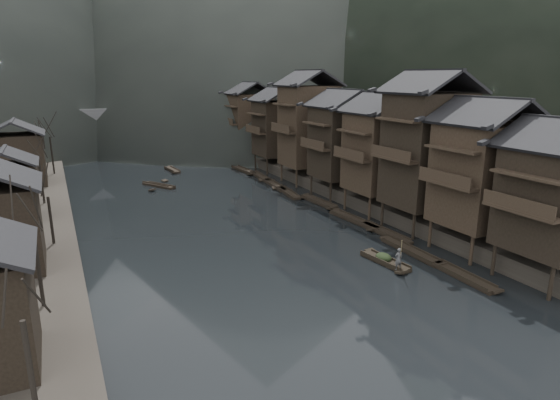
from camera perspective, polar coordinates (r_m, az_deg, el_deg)
water at (r=36.50m, az=2.55°, el=-9.84°), size 300.00×300.00×0.00m
right_bank at (r=87.00m, az=10.38°, el=5.19°), size 40.00×200.00×1.80m
stilt_houses at (r=59.23m, az=8.45°, el=8.67°), size 9.00×67.60×16.27m
left_houses at (r=50.34m, az=-30.62°, el=1.82°), size 8.10×53.20×8.73m
bare_trees at (r=55.56m, az=-26.77°, el=4.31°), size 3.95×72.92×7.90m
moored_sampans at (r=62.79m, az=1.41°, el=1.05°), size 3.06×66.94×0.47m
midriver_boats at (r=73.74m, az=-13.77°, el=2.72°), size 7.10×16.25×0.45m
stone_bridge at (r=102.83m, az=-17.07°, el=8.63°), size 40.00×6.00×9.00m
hero_sampan at (r=40.58m, az=12.67°, el=-7.26°), size 1.68×5.50×0.44m
cargo_heap at (r=40.56m, az=12.53°, el=-6.36°), size 1.20×1.57×0.72m
boatman at (r=38.68m, az=14.26°, el=-6.65°), size 0.71×0.50×1.84m
bamboo_pole at (r=37.93m, az=14.75°, el=-2.83°), size 1.47×1.72×3.51m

